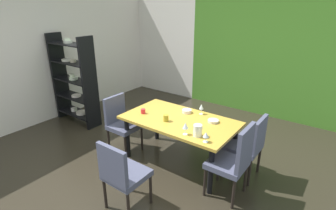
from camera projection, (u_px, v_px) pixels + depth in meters
name	position (u px, v px, depth m)	size (l,w,h in m)	color
ground_plane	(141.00, 163.00, 4.03)	(5.44, 6.08, 0.02)	black
back_panel_interior	(165.00, 44.00, 6.79)	(1.82, 0.10, 2.60)	silver
garden_window_panel	(272.00, 55.00, 5.29)	(3.62, 0.10, 2.60)	#417925
left_interior_panel	(35.00, 58.00, 5.02)	(0.10, 6.08, 2.60)	silver
dining_table	(179.00, 124.00, 3.83)	(1.65, 0.93, 0.71)	gold
chair_head_near	(122.00, 173.00, 2.94)	(0.44, 0.44, 0.90)	#45475F
chair_right_near	(234.00, 159.00, 3.14)	(0.44, 0.44, 1.00)	#45475F
chair_right_far	(249.00, 144.00, 3.54)	(0.44, 0.44, 0.91)	#45475F
chair_left_near	(121.00, 121.00, 4.21)	(0.45, 0.44, 0.92)	#45475F
display_shelf	(74.00, 80.00, 5.12)	(1.02, 0.33, 1.75)	black
wine_glass_front	(185.00, 126.00, 3.33)	(0.08, 0.08, 0.16)	silver
wine_glass_near_window	(206.00, 135.00, 3.15)	(0.07, 0.07, 0.13)	silver
wine_glass_east	(201.00, 107.00, 3.94)	(0.07, 0.07, 0.16)	silver
serving_bowl_rear	(213.00, 121.00, 3.71)	(0.15, 0.15, 0.04)	beige
serving_bowl_north	(187.00, 111.00, 4.02)	(0.14, 0.14, 0.05)	silver
cup_right	(143.00, 111.00, 3.99)	(0.07, 0.07, 0.07)	red
cup_south	(166.00, 118.00, 3.73)	(0.08, 0.08, 0.10)	#A69227
pitcher_center	(198.00, 130.00, 3.30)	(0.12, 0.11, 0.16)	white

